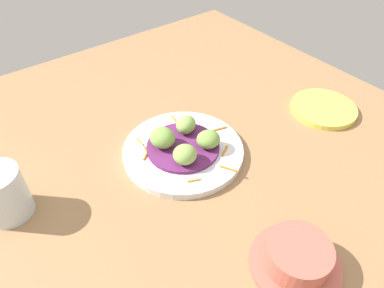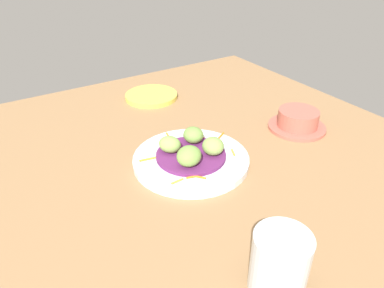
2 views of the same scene
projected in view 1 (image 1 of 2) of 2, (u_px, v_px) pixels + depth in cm
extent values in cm
cube|color=#936D47|center=(183.00, 157.00, 74.57)|extent=(110.00, 110.00, 2.00)
cylinder|color=silver|center=(186.00, 151.00, 73.37)|extent=(24.91, 24.91, 1.53)
cylinder|color=#60235B|center=(186.00, 147.00, 72.60)|extent=(14.97, 14.97, 0.77)
cylinder|color=orange|center=(220.00, 129.00, 77.03)|extent=(1.29, 3.53, 0.40)
cylinder|color=orange|center=(175.00, 120.00, 79.41)|extent=(3.62, 1.05, 0.40)
cylinder|color=orange|center=(146.00, 150.00, 72.22)|extent=(1.91, 0.87, 0.40)
cylinder|color=orange|center=(140.00, 142.00, 74.08)|extent=(2.67, 0.53, 0.40)
cylinder|color=orange|center=(229.00, 169.00, 68.23)|extent=(3.43, 2.16, 0.40)
cylinder|color=orange|center=(147.00, 154.00, 71.29)|extent=(2.43, 2.97, 0.40)
cylinder|color=orange|center=(225.00, 151.00, 72.02)|extent=(1.84, 2.80, 0.40)
cylinder|color=orange|center=(194.00, 180.00, 66.07)|extent=(1.36, 2.45, 0.40)
ellipsoid|color=#759E47|center=(163.00, 138.00, 70.99)|extent=(6.61, 6.33, 4.10)
ellipsoid|color=#84A851|center=(185.00, 154.00, 67.68)|extent=(5.04, 5.13, 3.73)
ellipsoid|color=#759E47|center=(208.00, 139.00, 71.16)|extent=(5.47, 5.75, 3.42)
ellipsoid|color=#84A851|center=(186.00, 125.00, 74.57)|extent=(5.95, 6.26, 3.49)
cylinder|color=#E0CC4C|center=(323.00, 109.00, 84.50)|extent=(15.35, 15.35, 1.28)
cylinder|color=#B75B4C|center=(295.00, 264.00, 54.98)|extent=(14.31, 14.31, 0.80)
cylinder|color=#B75B4C|center=(298.00, 255.00, 53.31)|extent=(9.97, 9.97, 4.16)
cylinder|color=silver|center=(3.00, 194.00, 59.72)|extent=(7.99, 7.99, 9.53)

